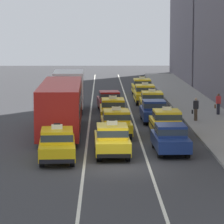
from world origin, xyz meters
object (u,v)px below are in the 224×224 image
Objects in this scene: taxi_center_nearest at (112,139)px; pedestrian_mid_block at (196,109)px; bus_left_second at (61,105)px; taxi_right_fourth at (152,101)px; box_truck_left_third at (69,89)px; taxi_right_sixth at (142,87)px; taxi_right_fifth at (145,94)px; pedestrian_near_crosswalk at (218,104)px; taxi_center_third at (113,109)px; sedan_right_nearest at (170,138)px; sedan_right_third at (154,110)px; taxi_left_nearest at (57,144)px; taxi_right_second at (167,123)px; sedan_center_fourth at (109,100)px; taxi_center_second at (116,122)px.

taxi_center_nearest reaches higher than pedestrian_mid_block.
bus_left_second is 2.46× the size of taxi_right_fourth.
box_truck_left_third reaches higher than taxi_right_sixth.
taxi_right_fifth is at bearing 104.01° from pedestrian_mid_block.
pedestrian_near_crosswalk is at bearing -71.71° from taxi_right_sixth.
sedan_right_nearest is (2.93, -11.75, -0.03)m from taxi_center_third.
pedestrian_mid_block is at bearing -63.89° from taxi_right_fourth.
bus_left_second is at bearing -106.27° from taxi_right_sixth.
taxi_right_sixth is at bearing 73.73° from bus_left_second.
taxi_right_sixth is at bearing 89.26° from sedan_right_third.
taxi_right_sixth is 15.57m from pedestrian_near_crosswalk.
taxi_right_sixth is (6.24, 31.08, 0.00)m from taxi_left_nearest.
taxi_left_nearest is at bearing -130.92° from taxi_right_second.
taxi_right_fifth is at bearing 91.58° from taxi_right_fourth.
taxi_center_nearest and taxi_right_fourth have the same top height.
sedan_right_third is at bearing 175.08° from pedestrian_mid_block.
taxi_right_second is (6.64, -1.31, -0.94)m from bus_left_second.
taxi_right_fourth is at bearing 89.11° from sedan_right_nearest.
taxi_right_second reaches higher than sedan_right_third.
taxi_right_fifth is at bearing 90.73° from taxi_right_second.
taxi_right_sixth reaches higher than sedan_right_third.
taxi_right_sixth is (3.33, 11.25, 0.03)m from sedan_center_fourth.
taxi_right_sixth is (0.23, 29.12, 0.03)m from sedan_right_nearest.
taxi_left_nearest and taxi_right_second have the same top height.
taxi_right_second and taxi_right_sixth have the same top height.
bus_left_second reaches higher than sedan_right_nearest.
taxi_right_second is 10.20m from pedestrian_near_crosswalk.
taxi_left_nearest is 1.01× the size of taxi_center_second.
box_truck_left_third is at bearing 90.99° from taxi_left_nearest.
taxi_center_nearest is 6.10m from taxi_center_second.
taxi_right_sixth is at bearing 78.64° from taxi_left_nearest.
box_truck_left_third reaches higher than taxi_right_fourth.
sedan_center_fourth is 12.99m from taxi_right_second.
taxi_center_second is 11.95m from pedestrian_near_crosswalk.
bus_left_second is at bearing 160.60° from taxi_center_second.
taxi_right_second is at bearing -11.15° from bus_left_second.
taxi_left_nearest is 1.02× the size of taxi_right_sixth.
pedestrian_mid_block is at bearing -34.04° from box_truck_left_third.
box_truck_left_third is 1.62× the size of sedan_right_third.
taxi_right_fourth is at bearing -89.87° from taxi_right_sixth.
bus_left_second is 2.59× the size of sedan_right_nearest.
box_truck_left_third reaches higher than taxi_right_second.
taxi_center_second is (3.19, 7.37, 0.00)m from taxi_left_nearest.
pedestrian_mid_block is (2.86, -11.46, 0.08)m from taxi_right_fifth.
box_truck_left_third reaches higher than taxi_center_third.
taxi_left_nearest is at bearing -114.19° from sedan_right_third.
bus_left_second reaches higher than taxi_left_nearest.
taxi_center_third is 2.86× the size of pedestrian_near_crosswalk.
sedan_center_fourth is 11.74m from taxi_right_sixth.
taxi_center_second reaches higher than sedan_right_nearest.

